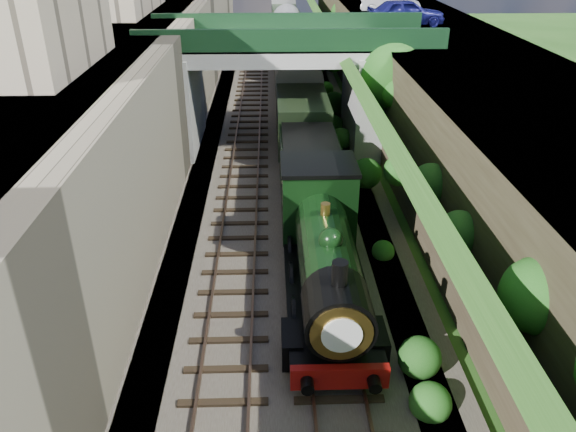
{
  "coord_description": "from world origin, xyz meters",
  "views": [
    {
      "loc": [
        -0.58,
        -8.02,
        11.88
      ],
      "look_at": [
        0.0,
        9.89,
        2.55
      ],
      "focal_mm": 35.0,
      "sensor_mm": 36.0,
      "label": 1
    }
  ],
  "objects_px": {
    "car_blue": "(406,12)",
    "road_bridge": "(297,78)",
    "car_silver": "(391,3)",
    "locomotive": "(324,253)",
    "tree": "(392,78)",
    "tender": "(310,175)"
  },
  "relations": [
    {
      "from": "locomotive",
      "to": "tender",
      "type": "height_order",
      "value": "locomotive"
    },
    {
      "from": "road_bridge",
      "to": "car_silver",
      "type": "relative_size",
      "value": 3.85
    },
    {
      "from": "car_blue",
      "to": "car_silver",
      "type": "xyz_separation_m",
      "value": [
        0.18,
        5.6,
        -0.12
      ]
    },
    {
      "from": "car_silver",
      "to": "locomotive",
      "type": "xyz_separation_m",
      "value": [
        -6.85,
        -25.5,
        -5.04
      ]
    },
    {
      "from": "road_bridge",
      "to": "car_silver",
      "type": "bearing_deg",
      "value": 54.26
    },
    {
      "from": "locomotive",
      "to": "road_bridge",
      "type": "bearing_deg",
      "value": 90.94
    },
    {
      "from": "tree",
      "to": "car_silver",
      "type": "relative_size",
      "value": 1.59
    },
    {
      "from": "car_silver",
      "to": "tender",
      "type": "distance_m",
      "value": 20.11
    },
    {
      "from": "road_bridge",
      "to": "locomotive",
      "type": "distance_m",
      "value": 15.78
    },
    {
      "from": "road_bridge",
      "to": "tree",
      "type": "height_order",
      "value": "road_bridge"
    },
    {
      "from": "road_bridge",
      "to": "car_silver",
      "type": "distance_m",
      "value": 12.5
    },
    {
      "from": "tree",
      "to": "car_blue",
      "type": "relative_size",
      "value": 1.39
    },
    {
      "from": "road_bridge",
      "to": "locomotive",
      "type": "relative_size",
      "value": 1.56
    },
    {
      "from": "car_blue",
      "to": "locomotive",
      "type": "distance_m",
      "value": 21.62
    },
    {
      "from": "tree",
      "to": "car_blue",
      "type": "bearing_deg",
      "value": 73.94
    },
    {
      "from": "road_bridge",
      "to": "locomotive",
      "type": "xyz_separation_m",
      "value": [
        0.26,
        -15.62,
        -2.18
      ]
    },
    {
      "from": "car_silver",
      "to": "locomotive",
      "type": "bearing_deg",
      "value": 177.58
    },
    {
      "from": "tree",
      "to": "road_bridge",
      "type": "bearing_deg",
      "value": 153.07
    },
    {
      "from": "tree",
      "to": "car_silver",
      "type": "xyz_separation_m",
      "value": [
        2.14,
        12.4,
        2.29
      ]
    },
    {
      "from": "road_bridge",
      "to": "tender",
      "type": "relative_size",
      "value": 2.67
    },
    {
      "from": "locomotive",
      "to": "tender",
      "type": "xyz_separation_m",
      "value": [
        -0.0,
        7.36,
        -0.27
      ]
    },
    {
      "from": "car_blue",
      "to": "road_bridge",
      "type": "bearing_deg",
      "value": 115.28
    }
  ]
}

